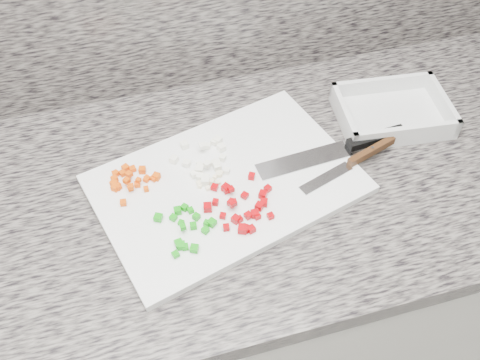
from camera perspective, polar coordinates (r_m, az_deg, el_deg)
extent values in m
cube|color=white|center=(1.39, -5.89, -13.66)|extent=(3.92, 0.62, 0.86)
cube|color=#656059|center=(1.01, -7.90, -2.27)|extent=(3.96, 0.64, 0.04)
cube|color=white|center=(0.99, -1.43, -0.42)|extent=(0.53, 0.42, 0.02)
cube|color=#DB4904|center=(0.99, -10.78, -0.02)|extent=(0.01, 0.01, 0.01)
cube|color=#DB4904|center=(1.00, -9.91, 0.24)|extent=(0.01, 0.01, 0.01)
cube|color=#DB4904|center=(1.00, -13.29, -0.33)|extent=(0.02, 0.02, 0.01)
cube|color=#DB4904|center=(1.02, -11.38, 1.18)|extent=(0.01, 0.01, 0.01)
cube|color=#DB4904|center=(1.01, -13.25, 0.13)|extent=(0.01, 0.01, 0.01)
cube|color=#DB4904|center=(1.00, -11.75, 0.61)|extent=(0.01, 0.01, 0.01)
cube|color=#DB4904|center=(0.99, -10.90, -0.45)|extent=(0.01, 0.01, 0.01)
cube|color=#DB4904|center=(1.02, -12.10, 1.27)|extent=(0.02, 0.02, 0.01)
cube|color=#DB4904|center=(0.99, -13.00, -0.72)|extent=(0.01, 0.01, 0.01)
cube|color=#DB4904|center=(1.00, -12.88, -0.51)|extent=(0.01, 0.01, 0.01)
cube|color=#DB4904|center=(0.99, -11.63, -0.88)|extent=(0.01, 0.01, 0.01)
cube|color=#DB4904|center=(1.02, -13.09, 0.70)|extent=(0.01, 0.01, 0.01)
cube|color=#DB4904|center=(0.99, -12.00, -0.07)|extent=(0.02, 0.02, 0.01)
cube|color=#DB4904|center=(1.00, -9.17, 0.19)|extent=(0.02, 0.02, 0.01)
cube|color=#DB4904|center=(1.00, -8.91, 0.37)|extent=(0.02, 0.02, 0.01)
cube|color=#DB4904|center=(0.99, -12.85, -0.74)|extent=(0.01, 0.01, 0.01)
cube|color=#DB4904|center=(1.02, -13.18, 0.68)|extent=(0.01, 0.01, 0.01)
cube|color=#DB4904|center=(0.98, -11.58, -0.69)|extent=(0.01, 0.01, 0.01)
cube|color=#DB4904|center=(1.01, -12.42, 0.71)|extent=(0.01, 0.01, 0.01)
cube|color=#DB4904|center=(0.98, -9.98, -0.95)|extent=(0.01, 0.01, 0.01)
cube|color=#DB4904|center=(0.99, -13.18, -0.80)|extent=(0.02, 0.02, 0.01)
cube|color=#DB4904|center=(1.01, -10.38, 1.05)|extent=(0.01, 0.01, 0.01)
cube|color=#DB4904|center=(1.00, -9.97, 0.06)|extent=(0.01, 0.01, 0.01)
cube|color=#DB4904|center=(0.97, -12.35, -2.37)|extent=(0.01, 0.01, 0.01)
cube|color=white|center=(0.99, -4.95, 0.61)|extent=(0.01, 0.01, 0.01)
cube|color=white|center=(1.05, -2.40, 4.24)|extent=(0.02, 0.02, 0.01)
cube|color=white|center=(1.01, -2.71, 1.83)|extent=(0.02, 0.02, 0.01)
cube|color=white|center=(1.04, -2.13, 3.58)|extent=(0.01, 0.01, 0.01)
cube|color=white|center=(1.02, -7.07, 2.19)|extent=(0.02, 0.02, 0.01)
cube|color=white|center=(0.99, -3.52, 1.70)|extent=(0.02, 0.02, 0.01)
cube|color=white|center=(1.01, -5.72, 1.80)|extent=(0.02, 0.02, 0.01)
cube|color=white|center=(0.98, -3.70, -0.11)|extent=(0.02, 0.02, 0.01)
cube|color=white|center=(0.99, -1.43, 1.00)|extent=(0.01, 0.01, 0.01)
cube|color=white|center=(1.05, -2.77, 4.08)|extent=(0.02, 0.02, 0.01)
cube|color=white|center=(1.02, -1.87, 2.37)|extent=(0.02, 0.02, 0.01)
cube|color=white|center=(0.99, -3.61, 0.25)|extent=(0.01, 0.01, 0.01)
cube|color=white|center=(1.02, -4.03, 3.66)|extent=(0.01, 0.01, 0.01)
cube|color=white|center=(1.03, -1.99, 3.49)|extent=(0.02, 0.02, 0.01)
cube|color=white|center=(1.00, -2.44, 1.42)|extent=(0.01, 0.01, 0.01)
cube|color=white|center=(1.01, -4.31, 1.60)|extent=(0.01, 0.01, 0.01)
cube|color=white|center=(1.00, -4.36, 1.11)|extent=(0.02, 0.02, 0.01)
cube|color=white|center=(1.00, -2.48, 1.67)|extent=(0.01, 0.01, 0.01)
cube|color=white|center=(1.04, -3.48, 3.65)|extent=(0.01, 0.01, 0.01)
cube|color=white|center=(1.04, -5.94, 3.75)|extent=(0.02, 0.02, 0.01)
cube|color=white|center=(0.99, -4.31, 0.37)|extent=(0.02, 0.02, 0.01)
cube|color=#10990D|center=(0.94, -8.72, -3.97)|extent=(0.02, 0.02, 0.01)
cube|color=#10990D|center=(0.90, -6.28, -6.96)|extent=(0.01, 0.01, 0.01)
cube|color=#10990D|center=(0.93, -6.30, -4.55)|extent=(0.01, 0.01, 0.01)
cube|color=#10990D|center=(0.91, -3.72, -5.37)|extent=(0.02, 0.02, 0.01)
cube|color=#10990D|center=(0.90, -5.86, -7.11)|extent=(0.01, 0.01, 0.01)
cube|color=#10990D|center=(0.95, -5.93, -2.93)|extent=(0.02, 0.02, 0.01)
cube|color=#10990D|center=(0.93, -4.68, -3.93)|extent=(0.02, 0.02, 0.01)
cube|color=#10990D|center=(0.92, -5.00, -4.89)|extent=(0.01, 0.01, 0.01)
cube|color=#10990D|center=(0.94, -6.68, -3.27)|extent=(0.01, 0.01, 0.01)
cube|color=#10990D|center=(0.90, -6.55, -6.73)|extent=(0.02, 0.02, 0.01)
cube|color=#10990D|center=(0.89, -4.89, -7.28)|extent=(0.02, 0.02, 0.01)
cube|color=#10990D|center=(0.92, -3.02, -4.56)|extent=(0.02, 0.02, 0.01)
cube|color=#10990D|center=(0.91, -6.11, -5.00)|extent=(0.01, 0.01, 0.01)
cube|color=#10990D|center=(0.89, -6.89, -7.87)|extent=(0.01, 0.01, 0.01)
cube|color=#10990D|center=(0.94, -5.29, -3.24)|extent=(0.01, 0.01, 0.01)
cube|color=#10990D|center=(0.93, -7.12, -4.00)|extent=(0.02, 0.02, 0.01)
cube|color=#10990D|center=(0.92, -3.56, -4.61)|extent=(0.01, 0.01, 0.01)
cube|color=#A30207|center=(0.93, 1.61, -3.60)|extent=(0.01, 0.01, 0.01)
cube|color=#A30207|center=(0.95, 2.56, -2.41)|extent=(0.02, 0.02, 0.01)
cube|color=#A30207|center=(0.92, -1.48, -5.08)|extent=(0.01, 0.01, 0.01)
cube|color=#A30207|center=(0.94, 2.08, -2.81)|extent=(0.02, 0.02, 0.01)
cube|color=#A30207|center=(0.91, 0.27, -5.24)|extent=(0.02, 0.02, 0.01)
cube|color=#A30207|center=(0.97, -1.51, -0.86)|extent=(0.02, 0.02, 0.01)
cube|color=#A30207|center=(0.93, 0.89, -3.79)|extent=(0.02, 0.02, 0.01)
cube|color=#A30207|center=(0.96, -1.45, -1.04)|extent=(0.01, 0.01, 0.01)
cube|color=#A30207|center=(0.91, 0.63, -5.18)|extent=(0.02, 0.02, 0.01)
cube|color=#A30207|center=(0.93, 1.85, -3.88)|extent=(0.01, 0.01, 0.01)
cube|color=#A30207|center=(0.99, 1.25, 0.41)|extent=(0.02, 0.02, 0.01)
cube|color=#A30207|center=(0.92, -0.46, -4.21)|extent=(0.02, 0.02, 0.01)
cube|color=#A30207|center=(0.94, -3.47, -2.93)|extent=(0.02, 0.02, 0.01)
cube|color=#A30207|center=(0.95, -0.67, -2.41)|extent=(0.01, 0.01, 0.01)
cube|color=#A30207|center=(0.97, -2.73, -0.77)|extent=(0.02, 0.02, 0.01)
cube|color=#A30207|center=(0.93, -0.85, -2.49)|extent=(0.02, 0.02, 0.01)
cube|color=#A30207|center=(0.93, 3.27, -3.84)|extent=(0.01, 0.01, 0.01)
cube|color=#A30207|center=(0.96, 2.46, -1.55)|extent=(0.02, 0.02, 0.01)
cube|color=#A30207|center=(0.95, -2.63, -2.39)|extent=(0.01, 0.01, 0.01)
cube|color=#A30207|center=(0.91, 1.22, -5.25)|extent=(0.01, 0.01, 0.01)
cube|color=#A30207|center=(0.93, -0.92, -2.44)|extent=(0.02, 0.02, 0.01)
cube|color=#A30207|center=(0.95, -0.97, -0.99)|extent=(0.01, 0.01, 0.01)
cube|color=#A30207|center=(0.96, 0.51, -1.64)|extent=(0.02, 0.02, 0.01)
cube|color=#A30207|center=(0.93, -0.07, -4.19)|extent=(0.01, 0.01, 0.01)
cube|color=#A30207|center=(0.93, -1.84, -3.82)|extent=(0.01, 0.01, 0.01)
cube|color=#A30207|center=(0.97, 2.98, -0.90)|extent=(0.02, 0.02, 0.01)
cube|color=#F9EDC1|center=(0.99, -2.70, 0.32)|extent=(0.01, 0.01, 0.01)
cube|color=#F9EDC1|center=(0.99, -2.31, 0.62)|extent=(0.01, 0.01, 0.01)
cube|color=#F9EDC1|center=(0.99, -4.04, 0.35)|extent=(0.01, 0.01, 0.01)
cube|color=#F9EDC1|center=(0.98, -3.40, -0.30)|extent=(0.01, 0.01, 0.01)
cube|color=#F9EDC1|center=(0.98, -4.38, -0.36)|extent=(0.01, 0.01, 0.01)
cube|color=#F9EDC1|center=(0.98, -1.48, -0.32)|extent=(0.01, 0.01, 0.01)
cube|color=#F9EDC1|center=(0.98, -2.33, -0.26)|extent=(0.01, 0.01, 0.01)
cube|color=#F9EDC1|center=(0.99, -2.15, 0.70)|extent=(0.01, 0.01, 0.01)
cube|color=#F9EDC1|center=(0.98, -4.32, -0.67)|extent=(0.01, 0.01, 0.01)
cube|color=#F9EDC1|center=(0.98, -3.04, -0.18)|extent=(0.01, 0.01, 0.01)
cube|color=#F9EDC1|center=(0.97, -3.46, -0.89)|extent=(0.01, 0.01, 0.01)
cube|color=silver|center=(1.02, 6.84, 2.11)|extent=(0.19, 0.06, 0.00)
cube|color=black|center=(1.08, 14.32, 4.37)|extent=(0.12, 0.03, 0.02)
cylinder|color=silver|center=(1.08, 14.41, 4.70)|extent=(0.01, 0.01, 0.00)
cube|color=silver|center=(1.00, 9.16, 0.18)|extent=(0.11, 0.06, 0.00)
cube|color=#402410|center=(1.05, 13.85, 3.03)|extent=(0.11, 0.05, 0.02)
cylinder|color=silver|center=(1.05, 13.94, 3.36)|extent=(0.01, 0.01, 0.00)
cube|color=silver|center=(1.16, 15.81, 6.53)|extent=(0.24, 0.18, 0.01)
cube|color=silver|center=(1.20, 14.83, 9.79)|extent=(0.22, 0.03, 0.04)
cube|color=silver|center=(1.10, 17.36, 4.72)|extent=(0.22, 0.03, 0.04)
cube|color=silver|center=(1.19, 20.77, 7.74)|extent=(0.03, 0.16, 0.04)
cube|color=silver|center=(1.11, 10.99, 6.90)|extent=(0.03, 0.16, 0.04)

